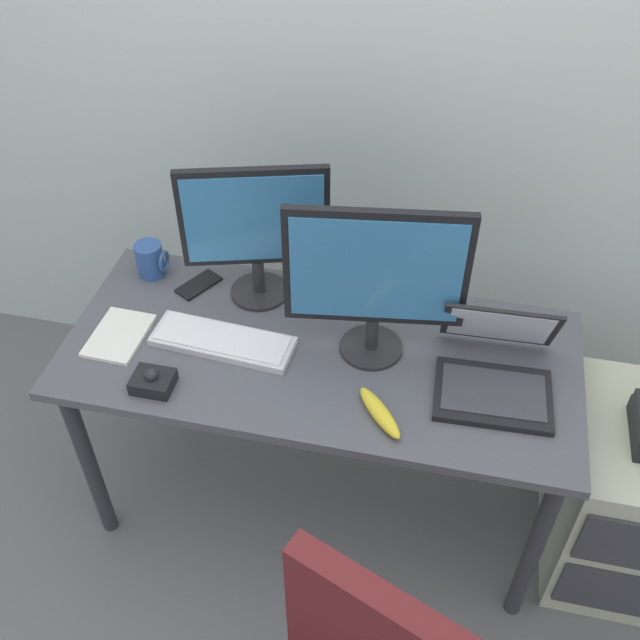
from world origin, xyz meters
name	(u,v)px	position (x,y,z in m)	size (l,w,h in m)	color
ground_plane	(320,496)	(0.00, 0.00, 0.00)	(8.00, 8.00, 0.00)	slate
back_wall	(370,27)	(0.00, 0.68, 1.40)	(6.00, 0.10, 2.80)	silver
desk	(320,371)	(0.00, 0.00, 0.65)	(1.47, 0.65, 0.73)	#4D4E55
file_cabinet	(629,496)	(0.97, 0.01, 0.30)	(0.42, 0.53, 0.60)	#BBBFA0
monitor_main	(376,277)	(0.14, 0.04, 1.00)	(0.48, 0.18, 0.48)	#262628
monitor_side	(255,227)	(-0.24, 0.20, 0.99)	(0.42, 0.18, 0.44)	#262628
keyboard	(223,341)	(-0.28, -0.03, 0.75)	(0.42, 0.16, 0.03)	silver
laptop	(495,369)	(0.49, -0.01, 0.78)	(0.32, 0.34, 0.22)	black
trackball_mouse	(153,381)	(-0.41, -0.23, 0.76)	(0.11, 0.09, 0.07)	black
coffee_mug	(151,260)	(-0.60, 0.22, 0.79)	(0.10, 0.09, 0.11)	#2D4F91
paper_notepad	(119,335)	(-0.58, -0.07, 0.74)	(0.15, 0.21, 0.01)	white
cell_phone	(199,285)	(-0.43, 0.20, 0.74)	(0.07, 0.14, 0.01)	black
banana	(380,413)	(0.20, -0.21, 0.75)	(0.19, 0.04, 0.04)	yellow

